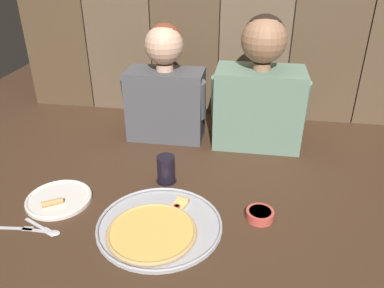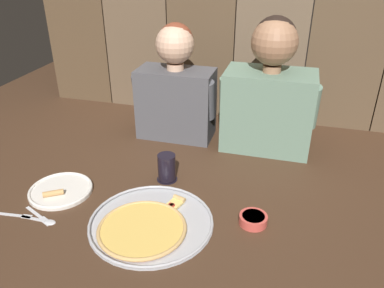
% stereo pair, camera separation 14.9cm
% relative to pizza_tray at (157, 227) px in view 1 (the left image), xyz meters
% --- Properties ---
extents(ground_plane, '(3.20, 3.20, 0.00)m').
position_rel_pizza_tray_xyz_m(ground_plane, '(0.10, 0.20, -0.01)').
color(ground_plane, '#422B1C').
extents(pizza_tray, '(0.44, 0.44, 0.03)m').
position_rel_pizza_tray_xyz_m(pizza_tray, '(0.00, 0.00, 0.00)').
color(pizza_tray, '#B2B2B7').
rests_on(pizza_tray, ground).
extents(dinner_plate, '(0.25, 0.25, 0.03)m').
position_rel_pizza_tray_xyz_m(dinner_plate, '(-0.41, 0.10, -0.00)').
color(dinner_plate, white).
rests_on(dinner_plate, ground).
extents(drinking_glass, '(0.08, 0.08, 0.12)m').
position_rel_pizza_tray_xyz_m(drinking_glass, '(-0.03, 0.30, 0.05)').
color(drinking_glass, black).
rests_on(drinking_glass, ground).
extents(dipping_bowl, '(0.10, 0.10, 0.03)m').
position_rel_pizza_tray_xyz_m(dipping_bowl, '(0.35, 0.12, 0.01)').
color(dipping_bowl, '#CC4C42').
rests_on(dipping_bowl, ground).
extents(table_fork, '(0.13, 0.03, 0.01)m').
position_rel_pizza_tray_xyz_m(table_fork, '(-0.48, -0.07, -0.01)').
color(table_fork, silver).
rests_on(table_fork, ground).
extents(table_knife, '(0.15, 0.08, 0.01)m').
position_rel_pizza_tray_xyz_m(table_knife, '(-0.40, -0.05, -0.01)').
color(table_knife, silver).
rests_on(table_knife, ground).
extents(table_spoon, '(0.14, 0.03, 0.01)m').
position_rel_pizza_tray_xyz_m(table_spoon, '(-0.36, -0.07, -0.01)').
color(table_spoon, silver).
rests_on(table_spoon, ground).
extents(diner_left, '(0.40, 0.19, 0.56)m').
position_rel_pizza_tray_xyz_m(diner_left, '(-0.12, 0.70, 0.25)').
color(diner_left, '#4C4C51').
rests_on(diner_left, ground).
extents(diner_right, '(0.44, 0.24, 0.61)m').
position_rel_pizza_tray_xyz_m(diner_right, '(0.33, 0.71, 0.27)').
color(diner_right, slate).
rests_on(diner_right, ground).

